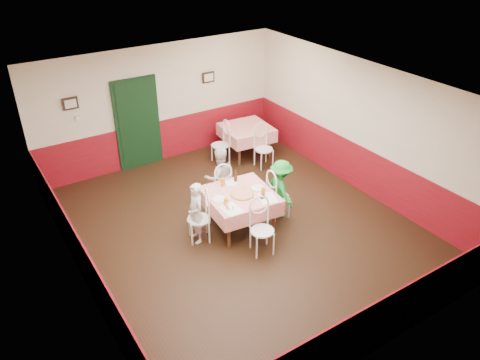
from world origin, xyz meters
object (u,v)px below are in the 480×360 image
chair_second_b (264,149)px  glass_a (226,202)px  chair_left (199,219)px  pizza (242,194)px  glass_b (263,191)px  glass_c (223,182)px  beer_bottle (236,176)px  diner_right (281,189)px  second_table (246,141)px  diner_far (220,177)px  diner_left (196,213)px  main_table (240,211)px  chair_second_a (220,145)px  wallet (263,197)px  chair_far (221,187)px  chair_right (278,196)px  chair_near (262,231)px

chair_second_b → glass_a: bearing=-133.9°
chair_left → pizza: size_ratio=2.00×
chair_left → glass_b: bearing=93.4°
glass_b → glass_c: 0.84m
beer_bottle → diner_right: diner_right is taller
second_table → pizza: (-1.80, -2.60, 0.40)m
diner_far → diner_left: bearing=51.2°
main_table → chair_second_a: (1.07, 2.55, 0.08)m
glass_b → glass_c: bearing=123.0°
main_table → chair_second_b: (1.82, 1.80, 0.08)m
main_table → diner_far: diner_far is taller
beer_bottle → diner_right: 0.93m
main_table → wallet: (0.27, -0.35, 0.40)m
main_table → wallet: size_ratio=11.09×
chair_far → glass_a: size_ratio=6.46×
main_table → second_table: same height
glass_b → glass_c: size_ratio=0.93×
chair_left → glass_a: same height
chair_right → glass_a: 1.34m
chair_second_b → glass_b: bearing=-121.2°
second_table → chair_far: chair_far is taller
wallet → main_table: bearing=133.6°
main_table → chair_second_b: 2.56m
chair_left → diner_right: diner_right is taller
chair_near → chair_second_a: 3.58m
diner_left → chair_far: bearing=132.8°
chair_left → pizza: bearing=101.1°
glass_b → diner_far: (-0.26, 1.16, -0.18)m
pizza → wallet: (0.25, -0.29, -0.00)m
pizza → beer_bottle: bearing=73.0°
second_table → glass_b: bearing=-117.8°
chair_second_a → glass_c: glass_c is taller
second_table → chair_far: (-1.75, -1.70, 0.08)m
second_table → main_table: bearing=-125.6°
chair_right → chair_near: same height
glass_a → diner_left: size_ratio=0.12×
chair_second_b → chair_second_a: bearing=139.6°
main_table → pizza: (0.02, -0.05, 0.40)m
second_table → glass_b: glass_b is taller
glass_b → beer_bottle: beer_bottle is taller
glass_a → diner_right: (1.33, 0.12, -0.22)m
glass_a → wallet: (0.70, -0.15, -0.06)m
diner_far → glass_b: bearing=113.9°
chair_far → diner_left: diner_left is taller
chair_near → glass_c: 1.34m
beer_bottle → diner_far: (-0.08, 0.48, -0.23)m
chair_right → glass_c: (-0.96, 0.51, 0.39)m
glass_a → chair_second_b: bearing=41.5°
chair_right → chair_far: same height
chair_second_a → chair_second_b: same height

